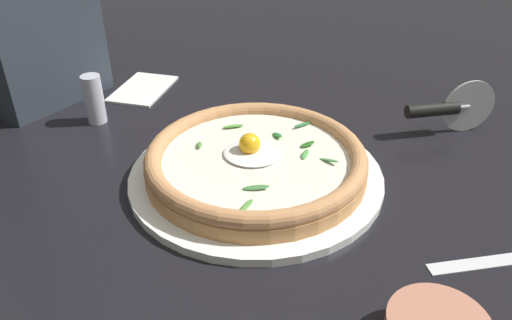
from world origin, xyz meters
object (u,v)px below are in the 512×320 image
(pepper_shaker, at_px, (94,99))
(pizza_cutter, at_px, (446,108))
(pizza, at_px, (256,160))
(folded_napkin, at_px, (143,88))

(pepper_shaker, bearing_deg, pizza_cutter, 12.64)
(pepper_shaker, bearing_deg, pizza, -16.25)
(pizza, xyz_separation_m, pizza_cutter, (0.25, 0.22, 0.01))
(folded_napkin, xyz_separation_m, pepper_shaker, (-0.01, -0.14, 0.04))
(pizza, bearing_deg, pepper_shaker, 163.75)
(pizza, distance_m, pizza_cutter, 0.33)
(folded_napkin, height_order, pepper_shaker, pepper_shaker)
(pizza_cutter, relative_size, folded_napkin, 1.00)
(folded_napkin, relative_size, pepper_shaker, 1.68)
(pizza_cutter, distance_m, pepper_shaker, 0.58)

